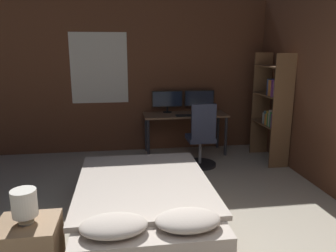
{
  "coord_description": "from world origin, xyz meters",
  "views": [
    {
      "loc": [
        -0.67,
        -1.8,
        1.85
      ],
      "look_at": [
        -0.01,
        2.78,
        0.75
      ],
      "focal_mm": 35.0,
      "sensor_mm": 36.0,
      "label": 1
    }
  ],
  "objects": [
    {
      "name": "computer_mouse",
      "position": [
        0.73,
        3.58,
        0.74
      ],
      "size": [
        0.07,
        0.05,
        0.04
      ],
      "color": "black",
      "rests_on": "desk"
    },
    {
      "name": "monitor_left",
      "position": [
        0.15,
        3.95,
        0.95
      ],
      "size": [
        0.54,
        0.16,
        0.39
      ],
      "color": "black",
      "rests_on": "desk"
    },
    {
      "name": "bedside_lamp",
      "position": [
        -1.44,
        0.66,
        0.68
      ],
      "size": [
        0.19,
        0.19,
        0.28
      ],
      "color": "gray",
      "rests_on": "nightstand"
    },
    {
      "name": "monitor_right",
      "position": [
        0.74,
        3.95,
        0.95
      ],
      "size": [
        0.54,
        0.16,
        0.39
      ],
      "color": "black",
      "rests_on": "desk"
    },
    {
      "name": "office_chair",
      "position": [
        0.56,
        3.04,
        0.41
      ],
      "size": [
        0.52,
        0.52,
        1.04
      ],
      "color": "black",
      "rests_on": "ground_plane"
    },
    {
      "name": "keyboard",
      "position": [
        0.44,
        3.58,
        0.73
      ],
      "size": [
        0.39,
        0.13,
        0.02
      ],
      "color": "black",
      "rests_on": "desk"
    },
    {
      "name": "bed",
      "position": [
        -0.46,
        1.37,
        0.23
      ],
      "size": [
        1.41,
        2.09,
        0.54
      ],
      "color": "#846647",
      "rests_on": "ground_plane"
    },
    {
      "name": "bookshelf",
      "position": [
        1.77,
        3.13,
        0.97
      ],
      "size": [
        0.32,
        0.81,
        1.78
      ],
      "color": "brown",
      "rests_on": "ground_plane"
    },
    {
      "name": "desk",
      "position": [
        0.44,
        3.77,
        0.63
      ],
      "size": [
        1.46,
        0.57,
        0.72
      ],
      "color": "#846042",
      "rests_on": "ground_plane"
    },
    {
      "name": "nightstand",
      "position": [
        -1.44,
        0.66,
        0.26
      ],
      "size": [
        0.48,
        0.43,
        0.51
      ],
      "color": "#997551",
      "rests_on": "ground_plane"
    },
    {
      "name": "wall_back",
      "position": [
        -0.01,
        4.12,
        1.35
      ],
      "size": [
        12.0,
        0.08,
        2.7
      ],
      "color": "brown",
      "rests_on": "ground_plane"
    }
  ]
}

